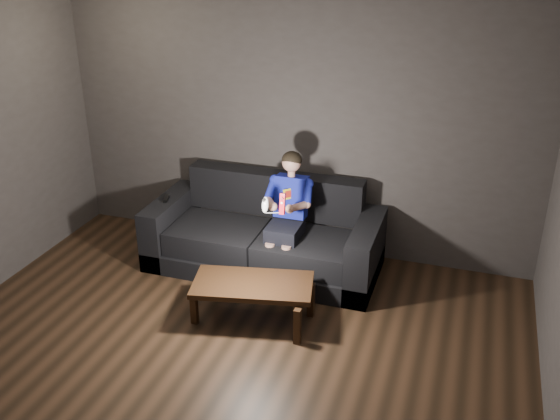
% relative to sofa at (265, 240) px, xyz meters
% --- Properties ---
extents(floor, '(5.00, 5.00, 0.00)m').
position_rel_sofa_xyz_m(floor, '(0.15, -1.95, -0.29)').
color(floor, black).
rests_on(floor, ground).
extents(back_wall, '(5.00, 0.04, 2.70)m').
position_rel_sofa_xyz_m(back_wall, '(0.15, 0.55, 1.06)').
color(back_wall, '#3D3735').
rests_on(back_wall, ground).
extents(ceiling, '(5.00, 5.00, 0.02)m').
position_rel_sofa_xyz_m(ceiling, '(0.15, -1.95, 2.41)').
color(ceiling, silver).
rests_on(ceiling, back_wall).
extents(sofa, '(2.33, 1.01, 0.90)m').
position_rel_sofa_xyz_m(sofa, '(0.00, 0.00, 0.00)').
color(sofa, black).
rests_on(sofa, floor).
extents(child, '(0.47, 0.57, 1.15)m').
position_rel_sofa_xyz_m(child, '(0.27, -0.06, 0.46)').
color(child, black).
rests_on(child, sofa).
extents(wii_remote_red, '(0.05, 0.07, 0.20)m').
position_rel_sofa_xyz_m(wii_remote_red, '(0.35, -0.51, 0.67)').
color(wii_remote_red, red).
rests_on(wii_remote_red, child).
extents(nunchuk_white, '(0.07, 0.10, 0.16)m').
position_rel_sofa_xyz_m(nunchuk_white, '(0.19, -0.50, 0.64)').
color(nunchuk_white, white).
rests_on(nunchuk_white, child).
extents(wii_remote_black, '(0.09, 0.17, 0.03)m').
position_rel_sofa_xyz_m(wii_remote_black, '(-1.05, -0.09, 0.36)').
color(wii_remote_black, black).
rests_on(wii_remote_black, sofa).
extents(coffee_table, '(1.13, 0.73, 0.38)m').
position_rel_sofa_xyz_m(coffee_table, '(0.22, -0.95, 0.04)').
color(coffee_table, black).
rests_on(coffee_table, floor).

